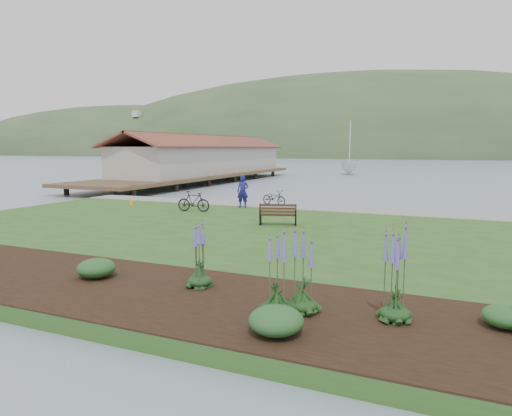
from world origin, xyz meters
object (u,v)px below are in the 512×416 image
at_px(person, 243,189).
at_px(sailboat, 349,175).
at_px(park_bench, 278,214).
at_px(bicycle_a, 274,198).

height_order(person, sailboat, sailboat).
distance_m(person, sailboat, 42.56).
height_order(park_bench, sailboat, sailboat).
relative_size(park_bench, sailboat, 0.07).
bearing_deg(sailboat, bicycle_a, -104.80).
distance_m(park_bench, bicycle_a, 7.21).
relative_size(park_bench, bicycle_a, 0.97).
height_order(park_bench, person, person).
relative_size(bicycle_a, sailboat, 0.07).
xyz_separation_m(park_bench, person, (-4.13, 4.98, 0.60)).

